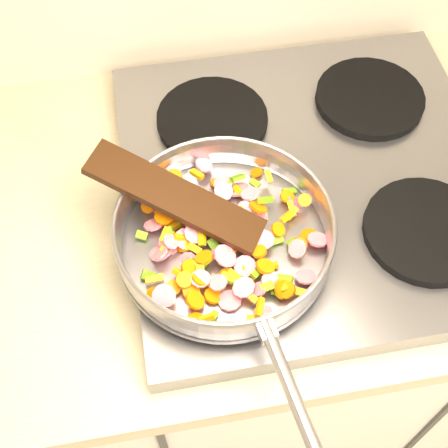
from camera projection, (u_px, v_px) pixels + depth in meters
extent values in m
cube|color=#939399|center=(311.00, 182.00, 1.02)|extent=(0.60, 0.60, 0.04)
cylinder|color=black|center=(244.00, 259.00, 0.91)|extent=(0.19, 0.19, 0.02)
cylinder|color=black|center=(426.00, 231.00, 0.94)|extent=(0.19, 0.19, 0.02)
cylinder|color=black|center=(212.00, 119.00, 1.06)|extent=(0.19, 0.19, 0.02)
cylinder|color=black|center=(370.00, 98.00, 1.09)|extent=(0.19, 0.19, 0.02)
cylinder|color=#9E9EA5|center=(224.00, 244.00, 0.91)|extent=(0.31, 0.31, 0.01)
torus|color=#9E9EA5|center=(224.00, 233.00, 0.89)|extent=(0.36, 0.36, 0.06)
torus|color=#9E9EA5|center=(224.00, 222.00, 0.86)|extent=(0.31, 0.31, 0.01)
cylinder|color=#9E9EA5|center=(292.00, 392.00, 0.74)|extent=(0.05, 0.19, 0.02)
cube|color=#9E9EA5|center=(266.00, 330.00, 0.79)|extent=(0.03, 0.03, 0.02)
cylinder|color=#E31642|center=(225.00, 256.00, 0.87)|extent=(0.04, 0.05, 0.02)
cylinder|color=#FF6B04|center=(309.00, 235.00, 0.92)|extent=(0.04, 0.03, 0.02)
cylinder|color=#FF6B04|center=(184.00, 279.00, 0.85)|extent=(0.03, 0.02, 0.02)
cube|color=orange|center=(251.00, 241.00, 0.90)|extent=(0.01, 0.02, 0.01)
cylinder|color=#E31642|center=(245.00, 208.00, 0.93)|extent=(0.03, 0.03, 0.01)
cylinder|color=#FF6B04|center=(239.00, 213.00, 0.92)|extent=(0.03, 0.03, 0.02)
cylinder|color=#FF6B04|center=(283.00, 290.00, 0.85)|extent=(0.03, 0.03, 0.03)
cube|color=#5B9214|center=(240.00, 266.00, 0.88)|extent=(0.02, 0.02, 0.01)
cube|color=#5B9214|center=(255.00, 183.00, 0.95)|extent=(0.02, 0.02, 0.01)
cylinder|color=#FF6B04|center=(283.00, 285.00, 0.85)|extent=(0.03, 0.03, 0.01)
cube|color=#5B9214|center=(187.00, 243.00, 0.90)|extent=(0.01, 0.02, 0.01)
cylinder|color=#FF6B04|center=(195.00, 300.00, 0.84)|extent=(0.03, 0.03, 0.02)
cube|color=#5B9214|center=(196.00, 194.00, 0.95)|extent=(0.02, 0.02, 0.02)
cylinder|color=#FF6B04|center=(176.00, 218.00, 0.93)|extent=(0.03, 0.03, 0.02)
cube|color=#5B9214|center=(228.00, 278.00, 0.86)|extent=(0.02, 0.02, 0.01)
cube|color=#5B9214|center=(170.00, 235.00, 0.90)|extent=(0.02, 0.03, 0.01)
cube|color=orange|center=(154.00, 279.00, 0.86)|extent=(0.03, 0.01, 0.01)
cube|color=orange|center=(269.00, 176.00, 0.95)|extent=(0.01, 0.02, 0.02)
cylinder|color=#FF6B04|center=(182.00, 204.00, 0.93)|extent=(0.03, 0.03, 0.02)
cylinder|color=#E31642|center=(318.00, 240.00, 0.90)|extent=(0.04, 0.04, 0.01)
cube|color=#5B9214|center=(194.00, 207.00, 0.92)|extent=(0.02, 0.02, 0.02)
cube|color=#5B9214|center=(276.00, 240.00, 0.91)|extent=(0.02, 0.02, 0.01)
cube|color=orange|center=(301.00, 292.00, 0.85)|extent=(0.03, 0.02, 0.01)
cube|color=orange|center=(261.00, 268.00, 0.87)|extent=(0.01, 0.03, 0.02)
cube|color=#5B9214|center=(285.00, 280.00, 0.86)|extent=(0.03, 0.02, 0.02)
cube|color=orange|center=(260.00, 307.00, 0.83)|extent=(0.02, 0.03, 0.01)
cube|color=#5B9214|center=(203.00, 324.00, 0.84)|extent=(0.03, 0.02, 0.02)
cube|color=orange|center=(250.00, 322.00, 0.83)|extent=(0.02, 0.02, 0.02)
cylinder|color=#FF6B04|center=(232.00, 246.00, 0.90)|extent=(0.03, 0.03, 0.01)
cube|color=orange|center=(292.00, 213.00, 0.93)|extent=(0.02, 0.02, 0.02)
cylinder|color=#FF6B04|center=(305.00, 200.00, 0.92)|extent=(0.03, 0.02, 0.02)
cylinder|color=#FF6B04|center=(191.00, 270.00, 0.87)|extent=(0.03, 0.03, 0.01)
cylinder|color=#E31642|center=(164.00, 296.00, 0.84)|extent=(0.05, 0.04, 0.03)
cube|color=orange|center=(234.00, 275.00, 0.86)|extent=(0.02, 0.02, 0.01)
cylinder|color=#E31642|center=(165.00, 210.00, 0.93)|extent=(0.05, 0.05, 0.01)
cylinder|color=#FF6B04|center=(287.00, 197.00, 0.94)|extent=(0.03, 0.03, 0.01)
cylinder|color=#E31642|center=(238.00, 190.00, 0.96)|extent=(0.05, 0.05, 0.02)
cylinder|color=#E31642|center=(154.00, 225.00, 0.92)|extent=(0.04, 0.04, 0.02)
cylinder|color=#FF6B04|center=(249.00, 285.00, 0.87)|extent=(0.03, 0.03, 0.01)
cube|color=#5B9214|center=(258.00, 250.00, 0.89)|extent=(0.02, 0.02, 0.01)
cylinder|color=#E31642|center=(250.00, 194.00, 0.94)|extent=(0.03, 0.03, 0.02)
cube|color=#5B9214|center=(207.00, 324.00, 0.83)|extent=(0.02, 0.03, 0.01)
cylinder|color=#FF6B04|center=(173.00, 287.00, 0.86)|extent=(0.03, 0.03, 0.01)
cylinder|color=#FF6B04|center=(191.00, 292.00, 0.85)|extent=(0.03, 0.03, 0.01)
cylinder|color=#E31642|center=(259.00, 290.00, 0.85)|extent=(0.03, 0.03, 0.02)
cube|color=#5B9214|center=(193.00, 217.00, 0.92)|extent=(0.03, 0.02, 0.02)
cube|color=#5B9214|center=(149.00, 276.00, 0.88)|extent=(0.03, 0.02, 0.02)
cylinder|color=#E31642|center=(203.00, 218.00, 0.91)|extent=(0.04, 0.04, 0.01)
cylinder|color=#E31642|center=(244.00, 287.00, 0.85)|extent=(0.04, 0.04, 0.01)
cylinder|color=#FF6B04|center=(232.00, 226.00, 0.91)|extent=(0.03, 0.03, 0.02)
cube|color=#5B9214|center=(203.00, 261.00, 0.88)|extent=(0.02, 0.02, 0.01)
cube|color=orange|center=(225.00, 326.00, 0.83)|extent=(0.03, 0.02, 0.02)
cube|color=#5B9214|center=(274.00, 290.00, 0.86)|extent=(0.01, 0.02, 0.02)
cylinder|color=#FF6B04|center=(258.00, 207.00, 0.93)|extent=(0.03, 0.03, 0.03)
cube|color=#5B9214|center=(200.00, 272.00, 0.86)|extent=(0.02, 0.02, 0.01)
cube|color=#5B9214|center=(209.00, 221.00, 0.91)|extent=(0.02, 0.02, 0.01)
cube|color=orange|center=(195.00, 249.00, 0.89)|extent=(0.02, 0.02, 0.01)
cube|color=#5B9214|center=(217.00, 203.00, 0.93)|extent=(0.02, 0.02, 0.02)
cylinder|color=#FF6B04|center=(213.00, 296.00, 0.86)|extent=(0.03, 0.03, 0.02)
cylinder|color=#FF6B04|center=(218.00, 183.00, 0.96)|extent=(0.03, 0.03, 0.02)
cylinder|color=#FF6B04|center=(256.00, 172.00, 0.98)|extent=(0.03, 0.03, 0.02)
cylinder|color=#E31642|center=(204.00, 165.00, 0.97)|extent=(0.03, 0.03, 0.02)
cylinder|color=#E31642|center=(306.00, 277.00, 0.87)|extent=(0.04, 0.04, 0.02)
cylinder|color=#FF6B04|center=(299.00, 244.00, 0.89)|extent=(0.03, 0.03, 0.03)
cylinder|color=#FF6B04|center=(278.00, 229.00, 0.90)|extent=(0.03, 0.03, 0.02)
cylinder|color=#FF6B04|center=(265.00, 267.00, 0.86)|extent=(0.04, 0.04, 0.02)
cylinder|color=#FF6B04|center=(148.00, 206.00, 0.93)|extent=(0.03, 0.03, 0.02)
cylinder|color=#E31642|center=(230.00, 301.00, 0.85)|extent=(0.04, 0.04, 0.01)
cylinder|color=#E31642|center=(262.00, 315.00, 0.82)|extent=(0.04, 0.04, 0.03)
cylinder|color=#E31642|center=(223.00, 183.00, 0.95)|extent=(0.03, 0.03, 0.01)
cylinder|color=#FF6B04|center=(204.00, 258.00, 0.87)|extent=(0.03, 0.03, 0.02)
cube|color=orange|center=(164.00, 248.00, 0.88)|extent=(0.02, 0.02, 0.01)
cube|color=orange|center=(165.00, 235.00, 0.90)|extent=(0.02, 0.03, 0.01)
cube|color=orange|center=(270.00, 267.00, 0.88)|extent=(0.02, 0.01, 0.01)
cylinder|color=#E31642|center=(245.00, 266.00, 0.88)|extent=(0.05, 0.05, 0.01)
cube|color=orange|center=(207.00, 318.00, 0.83)|extent=(0.02, 0.01, 0.01)
cube|color=orange|center=(251.00, 297.00, 0.84)|extent=(0.02, 0.02, 0.01)
cube|color=#5B9214|center=(226.00, 184.00, 0.96)|extent=(0.03, 0.02, 0.02)
cylinder|color=#E31642|center=(195.00, 233.00, 0.89)|extent=(0.04, 0.03, 0.02)
cylinder|color=#FF6B04|center=(190.00, 268.00, 0.87)|extent=(0.04, 0.04, 0.02)
cube|color=#5B9214|center=(266.00, 200.00, 0.93)|extent=(0.03, 0.01, 0.01)
cylinder|color=#FF6B04|center=(195.00, 322.00, 0.83)|extent=(0.04, 0.04, 0.01)
cylinder|color=#E31642|center=(297.00, 248.00, 0.88)|extent=(0.03, 0.04, 0.03)
cylinder|color=#E31642|center=(188.00, 220.00, 0.93)|extent=(0.03, 0.03, 0.01)
cylinder|color=#E31642|center=(200.00, 279.00, 0.85)|extent=(0.04, 0.04, 0.01)
cube|color=#5B9214|center=(216.00, 218.00, 0.91)|extent=(0.02, 0.01, 0.02)
cylinder|color=#FF6B04|center=(226.00, 276.00, 0.87)|extent=(0.03, 0.03, 0.02)
cylinder|color=#E31642|center=(188.00, 262.00, 0.89)|extent=(0.03, 0.03, 0.03)
cube|color=#5B9214|center=(192.00, 263.00, 0.89)|extent=(0.02, 0.02, 0.01)
cube|color=orange|center=(287.00, 217.00, 0.91)|extent=(0.02, 0.02, 0.01)
cube|color=#5B9214|center=(237.00, 178.00, 0.95)|extent=(0.03, 0.02, 0.02)
cube|color=#5B9214|center=(267.00, 287.00, 0.85)|extent=(0.02, 0.01, 0.01)
cylinder|color=#E31642|center=(171.00, 242.00, 0.89)|extent=(0.03, 0.03, 0.02)
cylinder|color=#E31642|center=(168.00, 245.00, 0.90)|extent=(0.04, 0.05, 0.03)
cylinder|color=#FF6B04|center=(170.00, 238.00, 0.91)|extent=(0.03, 0.03, 0.01)
cube|color=#5B9214|center=(292.00, 243.00, 0.90)|extent=(0.02, 0.02, 0.02)
cube|color=orange|center=(197.00, 174.00, 0.95)|extent=(0.02, 0.02, 0.01)
cylinder|color=#FF6B04|center=(154.00, 294.00, 0.86)|extent=(0.03, 0.03, 0.02)
cube|color=orange|center=(183.00, 238.00, 0.90)|extent=(0.03, 0.01, 0.02)
cube|color=#5B9214|center=(142.00, 235.00, 0.91)|extent=(0.02, 0.02, 0.01)
cylinder|color=#FF6B04|center=(286.00, 290.00, 0.85)|extent=(0.03, 0.04, 0.02)
cylinder|color=#FF6B04|center=(179.00, 205.00, 0.94)|extent=(0.03, 0.04, 0.03)
cube|color=#5B9214|center=(289.00, 191.00, 0.95)|extent=(0.02, 0.01, 0.01)
cylinder|color=#FF6B04|center=(184.00, 245.00, 0.90)|extent=(0.03, 0.03, 0.02)
cylinder|color=#E31642|center=(161.00, 253.00, 0.89)|extent=(0.05, 0.05, 0.02)
cube|color=#5B9214|center=(213.00, 316.00, 0.84)|extent=(0.02, 0.02, 0.01)
cylinder|color=#E31642|center=(219.00, 255.00, 0.88)|extent=(0.03, 0.03, 0.02)
cube|color=orange|center=(180.00, 273.00, 0.86)|extent=(0.02, 0.02, 0.01)
cylinder|color=#E31642|center=(270.00, 281.00, 0.86)|extent=(0.03, 0.03, 0.02)
cylinder|color=#E31642|center=(223.00, 191.00, 0.94)|extent=(0.03, 0.03, 0.02)
cube|color=orange|center=(175.00, 226.00, 0.92)|extent=(0.02, 0.01, 0.01)
cylinder|color=#FF6B04|center=(164.00, 217.00, 0.91)|extent=(0.04, 0.04, 0.01)
cube|color=orange|center=(292.00, 209.00, 0.92)|extent=(0.01, 0.03, 0.01)
cylinder|color=#E31642|center=(217.00, 220.00, 0.93)|extent=(0.03, 0.04, 0.03)
cylinder|color=#E31642|center=(186.00, 239.00, 0.90)|extent=(0.04, 0.04, 0.02)
cylinder|color=#E31642|center=(256.00, 216.00, 0.93)|extent=(0.05, 0.04, 0.04)
cylinder|color=#E31642|center=(296.00, 204.00, 0.94)|extent=(0.03, 0.04, 0.03)
cylinder|color=#FF6B04|center=(174.00, 177.00, 0.95)|extent=(0.03, 0.03, 0.02)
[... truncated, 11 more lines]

